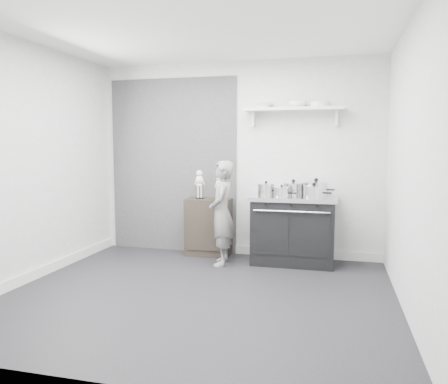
% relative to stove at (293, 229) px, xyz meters
% --- Properties ---
extents(ground, '(4.00, 4.00, 0.00)m').
position_rel_stove_xyz_m(ground, '(-0.84, -1.48, -0.45)').
color(ground, black).
rests_on(ground, ground).
extents(room_shell, '(4.02, 3.62, 2.71)m').
position_rel_stove_xyz_m(room_shell, '(-0.93, -1.33, 1.19)').
color(room_shell, '#B4B4B1').
rests_on(room_shell, ground).
extents(wall_shelf, '(1.30, 0.26, 0.24)m').
position_rel_stove_xyz_m(wall_shelf, '(-0.04, 0.20, 1.56)').
color(wall_shelf, silver).
rests_on(wall_shelf, room_shell).
extents(stove, '(1.11, 0.69, 0.89)m').
position_rel_stove_xyz_m(stove, '(0.00, 0.00, 0.00)').
color(stove, black).
rests_on(stove, ground).
extents(side_cabinet, '(0.61, 0.36, 0.80)m').
position_rel_stove_xyz_m(side_cabinet, '(-1.20, 0.13, -0.05)').
color(side_cabinet, black).
rests_on(side_cabinet, ground).
extents(child, '(0.40, 0.54, 1.35)m').
position_rel_stove_xyz_m(child, '(-0.89, -0.31, 0.23)').
color(child, slate).
rests_on(child, ground).
extents(pot_front_left, '(0.30, 0.22, 0.20)m').
position_rel_stove_xyz_m(pot_front_left, '(-0.35, -0.11, 0.52)').
color(pot_front_left, silver).
rests_on(pot_front_left, stove).
extents(pot_back_left, '(0.37, 0.28, 0.21)m').
position_rel_stove_xyz_m(pot_back_left, '(-0.02, 0.13, 0.52)').
color(pot_back_left, silver).
rests_on(pot_back_left, stove).
extents(pot_back_right, '(0.39, 0.31, 0.23)m').
position_rel_stove_xyz_m(pot_back_right, '(0.27, 0.12, 0.53)').
color(pot_back_right, silver).
rests_on(pot_back_right, stove).
extents(pot_front_right, '(0.34, 0.26, 0.20)m').
position_rel_stove_xyz_m(pot_front_right, '(0.26, -0.18, 0.52)').
color(pot_front_right, silver).
rests_on(pot_front_right, stove).
extents(pot_front_center, '(0.29, 0.20, 0.16)m').
position_rel_stove_xyz_m(pot_front_center, '(-0.14, -0.18, 0.50)').
color(pot_front_center, silver).
rests_on(pot_front_center, stove).
extents(skeleton_full, '(0.13, 0.08, 0.46)m').
position_rel_stove_xyz_m(skeleton_full, '(-1.33, 0.13, 0.58)').
color(skeleton_full, silver).
rests_on(skeleton_full, side_cabinet).
extents(skeleton_torso, '(0.10, 0.07, 0.37)m').
position_rel_stove_xyz_m(skeleton_torso, '(-1.05, 0.13, 0.54)').
color(skeleton_torso, silver).
rests_on(skeleton_torso, side_cabinet).
extents(bowl_large, '(0.27, 0.27, 0.07)m').
position_rel_stove_xyz_m(bowl_large, '(-0.46, 0.19, 1.63)').
color(bowl_large, white).
rests_on(bowl_large, wall_shelf).
extents(bowl_small, '(0.24, 0.24, 0.07)m').
position_rel_stove_xyz_m(bowl_small, '(0.01, 0.19, 1.63)').
color(bowl_small, white).
rests_on(bowl_small, wall_shelf).
extents(plate_stack, '(0.26, 0.26, 0.06)m').
position_rel_stove_xyz_m(plate_stack, '(0.30, 0.19, 1.62)').
color(plate_stack, silver).
rests_on(plate_stack, wall_shelf).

